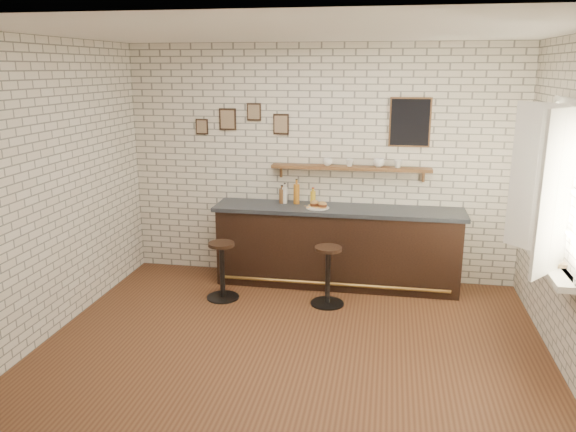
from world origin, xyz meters
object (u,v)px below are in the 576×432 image
condiment_bottle_yellow (313,197)px  bitters_bottle_amber (297,194)px  shelf_cup_d (398,164)px  book_upper (550,260)px  shelf_cup_c (379,163)px  ciabatta_sandwich (319,204)px  bar_stool_left (222,269)px  bitters_bottle_white (285,195)px  bitters_bottle_brown (282,196)px  shelf_cup_b (350,163)px  book_lower (550,263)px  bar_counter (337,246)px  sandwich_plate (318,208)px  bar_stool_right (328,274)px  shelf_cup_a (328,162)px

condiment_bottle_yellow → bitters_bottle_amber: bearing=180.0°
shelf_cup_d → book_upper: size_ratio=0.44×
shelf_cup_c → shelf_cup_d: shelf_cup_c is taller
ciabatta_sandwich → bar_stool_left: size_ratio=0.36×
bitters_bottle_amber → condiment_bottle_yellow: 0.22m
bitters_bottle_white → shelf_cup_c: (1.17, 0.08, 0.44)m
bitters_bottle_amber → shelf_cup_d: (1.25, 0.08, 0.41)m
ciabatta_sandwich → bitters_bottle_brown: bearing=159.4°
shelf_cup_b → shelf_cup_d: bearing=-57.9°
bitters_bottle_white → shelf_cup_c: bearing=3.9°
condiment_bottle_yellow → book_lower: bearing=-33.5°
bar_counter → bitters_bottle_white: bitters_bottle_white is taller
bitters_bottle_white → book_upper: 3.23m
sandwich_plate → bar_stool_left: sandwich_plate is taller
bar_counter → ciabatta_sandwich: size_ratio=12.24×
shelf_cup_d → bar_stool_left: bearing=-144.0°
shelf_cup_c → bitters_bottle_white: bearing=108.1°
book_lower → book_upper: book_upper is taller
bitters_bottle_brown → book_lower: (2.84, -1.62, -0.16)m
bar_stool_left → book_upper: size_ratio=3.01×
bar_stool_right → book_upper: size_ratio=3.04×
ciabatta_sandwich → bitters_bottle_amber: 0.37m
sandwich_plate → bitters_bottle_amber: bitters_bottle_amber is taller
bitters_bottle_amber → book_upper: (2.65, -1.60, -0.18)m
bitters_bottle_brown → sandwich_plate: bearing=-21.0°
bar_stool_left → shelf_cup_a: (1.14, 0.90, 1.17)m
bar_stool_right → shelf_cup_a: (-0.12, 0.86, 1.17)m
ciabatta_sandwich → shelf_cup_a: size_ratio=2.15×
bitters_bottle_brown → bar_stool_right: size_ratio=0.33×
shelf_cup_b → sandwich_plate: bearing=158.5°
shelf_cup_a → shelf_cup_b: (0.28, 0.00, -0.00)m
sandwich_plate → bitters_bottle_brown: 0.53m
shelf_cup_c → book_lower: 2.43m
shelf_cup_b → book_upper: bearing=-98.0°
bar_stool_right → shelf_cup_d: bearing=48.9°
bitters_bottle_brown → shelf_cup_d: 1.51m
book_upper → bar_stool_right: bearing=166.4°
bitters_bottle_amber → shelf_cup_c: bearing=4.5°
bar_stool_left → shelf_cup_d: (2.01, 0.90, 1.17)m
shelf_cup_a → book_upper: bearing=-37.1°
sandwich_plate → shelf_cup_b: size_ratio=2.89×
bitters_bottle_amber → bitters_bottle_brown: bearing=180.0°
bar_counter → book_upper: size_ratio=13.35×
bitters_bottle_brown → condiment_bottle_yellow: size_ratio=1.08×
shelf_cup_a → book_lower: size_ratio=0.48×
shelf_cup_c → book_upper: (1.63, -1.68, -0.59)m
book_upper → shelf_cup_b: bearing=147.1°
bitters_bottle_amber → book_upper: bitters_bottle_amber is taller
bar_counter → book_upper: bearing=-35.1°
shelf_cup_a → shelf_cup_d: (0.87, 0.00, 0.00)m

